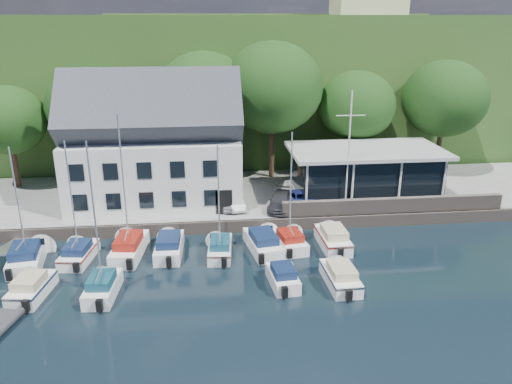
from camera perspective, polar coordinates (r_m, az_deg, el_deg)
ground at (r=29.26m, az=0.61°, el=-13.32°), size 180.00×180.00×0.00m
quay at (r=44.75m, az=-2.02°, el=-0.64°), size 60.00×13.00×1.00m
quay_face at (r=38.73m, az=-1.30°, el=-3.92°), size 60.00×0.30×1.00m
hillside at (r=86.85m, az=-4.34°, el=14.15°), size 160.00×75.00×16.00m
field_patch at (r=95.09m, az=0.46°, el=19.57°), size 50.00×30.00×0.30m
harbor_building at (r=42.46m, az=-11.49°, el=4.72°), size 14.40×8.20×8.70m
club_pavilion at (r=44.65m, az=12.32°, el=2.31°), size 13.20×7.20×4.10m
seawall at (r=41.36m, az=15.44°, el=-1.45°), size 18.00×0.50×1.20m
gangway at (r=39.40m, az=-25.84°, el=-6.36°), size 1.20×6.00×1.40m
car_silver at (r=40.70m, az=-3.13°, el=-1.16°), size 1.51×3.30×1.10m
car_white at (r=40.78m, az=-2.43°, el=-1.10°), size 1.70×3.52×1.11m
car_dgrey at (r=40.69m, az=2.83°, el=-1.05°), size 2.93×4.66×1.26m
car_blue at (r=41.47m, az=5.12°, el=-0.75°), size 2.12×3.72×1.20m
flagpole at (r=40.11m, az=10.53°, el=4.57°), size 2.30×0.20×9.57m
tree_0 at (r=50.08m, az=-26.23°, el=5.63°), size 6.75×6.75×9.23m
tree_1 at (r=48.94m, az=-18.32°, el=7.20°), size 7.77×7.77×10.62m
tree_2 at (r=47.73m, az=-5.86°, el=8.62°), size 8.77×8.77×11.98m
tree_3 at (r=47.56m, az=1.85°, el=9.22°), size 9.42×9.42×12.87m
tree_4 at (r=49.72m, az=11.30°, el=7.68°), size 7.40×7.40×10.11m
tree_5 at (r=52.11m, az=20.52°, el=7.91°), size 8.11×8.11×11.08m
boat_r1_0 at (r=35.66m, az=-25.59°, el=-0.96°), size 3.06×6.65×9.15m
boat_r1_1 at (r=35.10m, az=-20.25°, el=-1.36°), size 2.62×5.64×8.21m
boat_r1_2 at (r=34.60m, az=-14.83°, el=0.09°), size 2.79×6.97×9.53m
boat_r1_3 at (r=35.73m, az=-9.90°, el=-5.88°), size 2.22×6.29×1.47m
boat_r1_4 at (r=33.81m, az=-4.28°, el=-0.93°), size 2.18×5.67×8.21m
boat_r1_5 at (r=35.73m, az=0.81°, el=-5.57°), size 3.09×6.79×1.48m
boat_r1_6 at (r=34.85m, az=3.98°, el=-0.24°), size 2.77×5.38×8.27m
boat_r1_7 at (r=36.72m, az=8.78°, el=-5.04°), size 2.12×6.13×1.55m
boat_r2_0 at (r=33.00m, az=-24.29°, el=-9.72°), size 2.60×5.42×1.44m
boat_r2_1 at (r=29.99m, az=-17.83°, el=-3.88°), size 2.21×5.43×8.88m
boat_r2_3 at (r=31.42m, az=3.08°, el=-9.44°), size 2.10×4.74×1.36m
boat_r2_4 at (r=31.83m, az=9.63°, el=-9.26°), size 2.05×5.74×1.40m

